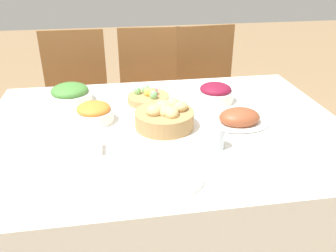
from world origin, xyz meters
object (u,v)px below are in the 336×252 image
object	(u,v)px
chair_far_center	(151,96)
spoon	(219,173)
green_salad_bowl	(70,94)
bread_basket	(165,116)
dinner_plate	(169,177)
ham_platter	(239,119)
chair_far_left	(77,100)
butter_dish	(85,148)
fork	(126,182)
beet_salad_bowl	(215,93)
knife	(211,174)
carrot_bowl	(94,113)
egg_basket	(149,97)
drinking_cup	(216,137)
chair_far_right	(209,92)

from	to	relation	value
chair_far_center	spoon	bearing A→B (deg)	-82.20
green_salad_bowl	spoon	bearing A→B (deg)	-52.95
bread_basket	dinner_plate	distance (m)	0.39
chair_far_center	dinner_plate	bearing A→B (deg)	-89.73
ham_platter	chair_far_center	bearing A→B (deg)	106.05
spoon	chair_far_left	bearing A→B (deg)	111.31
chair_far_center	butter_dish	distance (m)	1.19
fork	spoon	xyz separation A→B (m)	(0.32, 0.00, 0.00)
fork	dinner_plate	bearing A→B (deg)	2.73
ham_platter	green_salad_bowl	xyz separation A→B (m)	(-0.74, 0.38, 0.02)
beet_salad_bowl	fork	size ratio (longest dim) A/B	0.91
knife	butter_dish	size ratio (longest dim) A/B	1.59
chair_far_center	carrot_bowl	xyz separation A→B (m)	(-0.34, -0.84, 0.27)
knife	beet_salad_bowl	bearing A→B (deg)	75.66
beet_salad_bowl	spoon	size ratio (longest dim) A/B	0.91
chair_far_center	egg_basket	size ratio (longest dim) A/B	4.63
fork	butter_dish	bearing A→B (deg)	125.16
bread_basket	dinner_plate	bearing A→B (deg)	-96.99
beet_salad_bowl	drinking_cup	size ratio (longest dim) A/B	2.06
beet_salad_bowl	dinner_plate	distance (m)	0.71
bread_basket	egg_basket	xyz separation A→B (m)	(-0.04, 0.28, -0.02)
fork	chair_far_right	bearing A→B (deg)	66.67
ham_platter	carrot_bowl	world-z (taller)	carrot_bowl
chair_far_right	ham_platter	xyz separation A→B (m)	(-0.14, -0.97, 0.26)
chair_far_center	fork	xyz separation A→B (m)	(-0.23, -1.32, 0.23)
chair_far_right	green_salad_bowl	distance (m)	1.10
ham_platter	green_salad_bowl	world-z (taller)	green_salad_bowl
chair_far_right	knife	xyz separation A→B (m)	(-0.36, -1.32, 0.23)
chair_far_left	knife	world-z (taller)	chair_far_left
dinner_plate	chair_far_left	bearing A→B (deg)	107.46
chair_far_center	knife	bearing A→B (deg)	-83.49
chair_far_left	egg_basket	bearing A→B (deg)	-56.84
chair_far_right	butter_dish	size ratio (longest dim) A/B	7.64
chair_far_left	butter_dish	xyz separation A→B (m)	(0.13, -1.11, 0.25)
beet_salad_bowl	chair_far_center	bearing A→B (deg)	109.46
chair_far_right	beet_salad_bowl	size ratio (longest dim) A/B	5.25
chair_far_left	fork	size ratio (longest dim) A/B	4.79
green_salad_bowl	spoon	xyz separation A→B (m)	(0.55, -0.73, -0.04)
beet_salad_bowl	knife	distance (m)	0.65
butter_dish	chair_far_left	bearing A→B (deg)	96.91
dinner_plate	carrot_bowl	bearing A→B (deg)	117.72
butter_dish	spoon	bearing A→B (deg)	-25.47
bread_basket	ham_platter	bearing A→B (deg)	-4.84
green_salad_bowl	dinner_plate	bearing A→B (deg)	-62.69
green_salad_bowl	egg_basket	bearing A→B (deg)	-9.71
egg_basket	beet_salad_bowl	xyz separation A→B (m)	(0.33, -0.04, 0.02)
fork	knife	bearing A→B (deg)	2.73
egg_basket	fork	size ratio (longest dim) A/B	1.03
egg_basket	carrot_bowl	world-z (taller)	carrot_bowl
carrot_bowl	fork	world-z (taller)	carrot_bowl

